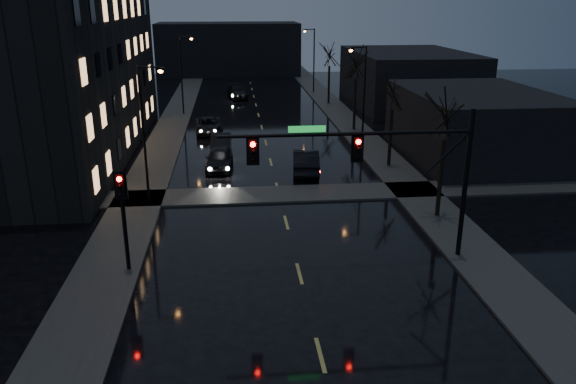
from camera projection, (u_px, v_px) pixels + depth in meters
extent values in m
cube|color=#2D2D2B|center=(167.00, 136.00, 49.26)|extent=(3.00, 140.00, 0.12)
cube|color=#2D2D2B|center=(357.00, 132.00, 50.86)|extent=(3.00, 140.00, 0.12)
cube|color=#2D2D2B|center=(279.00, 194.00, 34.53)|extent=(40.00, 3.00, 0.12)
cube|color=black|center=(46.00, 76.00, 41.87)|extent=(12.00, 30.00, 12.00)
cube|color=black|center=(475.00, 125.00, 42.25)|extent=(10.00, 14.00, 5.00)
cube|color=black|center=(408.00, 79.00, 62.94)|extent=(12.00, 18.00, 6.00)
cube|color=black|center=(229.00, 49.00, 88.96)|extent=(22.00, 10.00, 8.00)
cylinder|color=black|center=(465.00, 186.00, 25.19)|extent=(0.22, 0.22, 7.00)
cylinder|color=black|center=(346.00, 134.00, 23.86)|extent=(11.00, 0.16, 0.16)
cylinder|color=black|center=(447.00, 154.00, 24.61)|extent=(2.05, 0.10, 2.05)
cube|color=#0C591E|center=(307.00, 129.00, 23.62)|extent=(1.60, 0.04, 0.28)
cube|color=black|center=(253.00, 151.00, 23.69)|extent=(0.35, 0.28, 1.05)
sphere|color=#FF0705|center=(253.00, 144.00, 23.44)|extent=(0.22, 0.22, 0.22)
cube|color=black|center=(357.00, 148.00, 24.12)|extent=(0.35, 0.28, 1.05)
sphere|color=#FF0705|center=(359.00, 142.00, 23.86)|extent=(0.22, 0.22, 0.22)
cylinder|color=black|center=(125.00, 225.00, 24.19)|extent=(0.18, 0.18, 4.40)
cube|color=black|center=(121.00, 186.00, 23.61)|extent=(0.35, 0.28, 1.05)
sphere|color=#FF0705|center=(119.00, 179.00, 23.35)|extent=(0.22, 0.22, 0.22)
cylinder|color=black|center=(440.00, 179.00, 30.39)|extent=(0.24, 0.24, 4.40)
cylinder|color=black|center=(390.00, 139.00, 39.85)|extent=(0.24, 0.24, 4.12)
cylinder|color=black|center=(355.00, 105.00, 51.05)|extent=(0.24, 0.24, 4.68)
cylinder|color=black|center=(329.00, 85.00, 64.29)|extent=(0.24, 0.24, 4.29)
cylinder|color=black|center=(144.00, 137.00, 32.05)|extent=(0.16, 0.16, 8.00)
cylinder|color=black|center=(149.00, 67.00, 30.84)|extent=(1.20, 0.10, 0.10)
cube|color=black|center=(160.00, 69.00, 30.93)|extent=(0.50, 0.25, 0.15)
sphere|color=orange|center=(160.00, 71.00, 30.96)|extent=(0.28, 0.28, 0.28)
cylinder|color=black|center=(181.00, 76.00, 57.46)|extent=(0.16, 0.16, 8.00)
cylinder|color=black|center=(185.00, 37.00, 56.25)|extent=(1.20, 0.10, 0.10)
cube|color=black|center=(191.00, 38.00, 56.33)|extent=(0.50, 0.25, 0.15)
sphere|color=orange|center=(191.00, 39.00, 56.37)|extent=(0.28, 0.28, 0.28)
cylinder|color=black|center=(364.00, 98.00, 44.81)|extent=(0.16, 0.16, 8.00)
cylinder|color=black|center=(359.00, 47.00, 43.48)|extent=(1.20, 0.10, 0.10)
cube|color=black|center=(351.00, 49.00, 43.46)|extent=(0.50, 0.25, 0.15)
sphere|color=orange|center=(351.00, 50.00, 43.49)|extent=(0.28, 0.28, 0.28)
cylinder|color=black|center=(314.00, 61.00, 71.16)|extent=(0.16, 0.16, 8.00)
cylinder|color=black|center=(310.00, 29.00, 69.83)|extent=(1.20, 0.10, 0.10)
cube|color=black|center=(305.00, 30.00, 69.81)|extent=(0.50, 0.25, 0.15)
sphere|color=orange|center=(305.00, 31.00, 69.84)|extent=(0.28, 0.28, 0.28)
imported|color=black|center=(219.00, 158.00, 39.70)|extent=(2.05, 4.60, 1.54)
imported|color=black|center=(221.00, 144.00, 43.98)|extent=(1.64, 4.42, 1.44)
imported|color=black|center=(209.00, 125.00, 50.46)|extent=(2.63, 5.16, 1.39)
imported|color=black|center=(237.00, 92.00, 68.41)|extent=(2.75, 5.36, 1.49)
imported|color=black|center=(306.00, 161.00, 38.81)|extent=(2.26, 5.18, 1.66)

